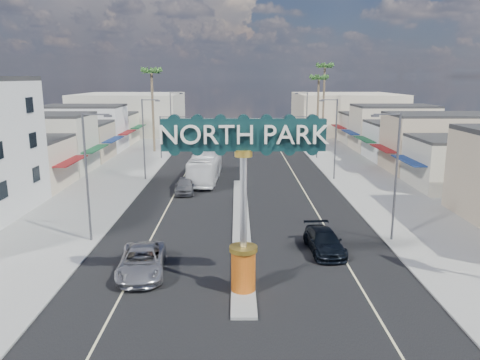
{
  "coord_description": "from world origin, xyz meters",
  "views": [
    {
      "loc": [
        -0.34,
        -21.27,
        11.35
      ],
      "look_at": [
        -0.12,
        9.01,
        4.65
      ],
      "focal_mm": 35.0,
      "sensor_mm": 36.0,
      "label": 1
    }
  ],
  "objects_px": {
    "streetlight_l_mid": "(145,135)",
    "streetlight_l_near": "(89,171)",
    "traffic_signal_left": "(173,129)",
    "streetlight_r_far": "(306,118)",
    "palm_right_far": "(325,71)",
    "car_parked_left": "(185,185)",
    "streetlight_r_near": "(394,171)",
    "streetlight_r_mid": "(334,135)",
    "streetlight_l_far": "(172,118)",
    "city_bus": "(205,166)",
    "palm_left_far": "(152,76)",
    "suv_left": "(142,261)",
    "suv_right": "(324,241)",
    "gateway_sign": "(243,185)",
    "palm_right_mid": "(319,81)",
    "traffic_signal_right": "(305,128)"
  },
  "relations": [
    {
      "from": "streetlight_l_far",
      "to": "palm_left_far",
      "type": "bearing_deg",
      "value": -142.08
    },
    {
      "from": "gateway_sign",
      "to": "streetlight_r_far",
      "type": "bearing_deg",
      "value": 78.22
    },
    {
      "from": "streetlight_l_near",
      "to": "car_parked_left",
      "type": "xyz_separation_m",
      "value": [
        4.93,
        14.05,
        -4.28
      ]
    },
    {
      "from": "streetlight_l_mid",
      "to": "city_bus",
      "type": "distance_m",
      "value": 7.46
    },
    {
      "from": "streetlight_r_near",
      "to": "streetlight_r_far",
      "type": "height_order",
      "value": "same"
    },
    {
      "from": "streetlight_l_far",
      "to": "palm_right_mid",
      "type": "bearing_deg",
      "value": 9.69
    },
    {
      "from": "traffic_signal_left",
      "to": "city_bus",
      "type": "distance_m",
      "value": 15.37
    },
    {
      "from": "palm_left_far",
      "to": "suv_left",
      "type": "bearing_deg",
      "value": -81.16
    },
    {
      "from": "streetlight_l_far",
      "to": "streetlight_l_mid",
      "type": "bearing_deg",
      "value": -90.0
    },
    {
      "from": "streetlight_r_near",
      "to": "car_parked_left",
      "type": "bearing_deg",
      "value": 138.59
    },
    {
      "from": "streetlight_r_near",
      "to": "streetlight_r_mid",
      "type": "relative_size",
      "value": 1.0
    },
    {
      "from": "suv_right",
      "to": "streetlight_r_far",
      "type": "bearing_deg",
      "value": 79.5
    },
    {
      "from": "traffic_signal_right",
      "to": "streetlight_r_mid",
      "type": "bearing_deg",
      "value": -84.9
    },
    {
      "from": "palm_right_mid",
      "to": "suv_left",
      "type": "bearing_deg",
      "value": -110.15
    },
    {
      "from": "streetlight_l_mid",
      "to": "gateway_sign",
      "type": "bearing_deg",
      "value": -69.58
    },
    {
      "from": "gateway_sign",
      "to": "suv_right",
      "type": "height_order",
      "value": "gateway_sign"
    },
    {
      "from": "car_parked_left",
      "to": "city_bus",
      "type": "xyz_separation_m",
      "value": [
        1.67,
        5.79,
        0.83
      ]
    },
    {
      "from": "streetlight_r_far",
      "to": "palm_left_far",
      "type": "xyz_separation_m",
      "value": [
        -23.43,
        -2.0,
        6.43
      ]
    },
    {
      "from": "traffic_signal_left",
      "to": "palm_left_far",
      "type": "xyz_separation_m",
      "value": [
        -3.82,
        6.01,
        7.22
      ]
    },
    {
      "from": "gateway_sign",
      "to": "car_parked_left",
      "type": "xyz_separation_m",
      "value": [
        -5.5,
        22.07,
        -5.14
      ]
    },
    {
      "from": "streetlight_l_far",
      "to": "streetlight_r_mid",
      "type": "relative_size",
      "value": 1.0
    },
    {
      "from": "traffic_signal_right",
      "to": "palm_left_far",
      "type": "xyz_separation_m",
      "value": [
        -22.18,
        6.01,
        7.22
      ]
    },
    {
      "from": "gateway_sign",
      "to": "traffic_signal_left",
      "type": "distance_m",
      "value": 43.04
    },
    {
      "from": "streetlight_r_near",
      "to": "palm_left_far",
      "type": "relative_size",
      "value": 0.69
    },
    {
      "from": "streetlight_r_near",
      "to": "streetlight_l_mid",
      "type": "bearing_deg",
      "value": 136.21
    },
    {
      "from": "streetlight_r_mid",
      "to": "car_parked_left",
      "type": "relative_size",
      "value": 1.95
    },
    {
      "from": "palm_right_mid",
      "to": "city_bus",
      "type": "relative_size",
      "value": 1.05
    },
    {
      "from": "streetlight_l_mid",
      "to": "streetlight_l_near",
      "type": "bearing_deg",
      "value": -90.0
    },
    {
      "from": "streetlight_l_near",
      "to": "suv_right",
      "type": "xyz_separation_m",
      "value": [
        15.86,
        -2.09,
        -4.33
      ]
    },
    {
      "from": "palm_right_far",
      "to": "car_parked_left",
      "type": "distance_m",
      "value": 44.67
    },
    {
      "from": "suv_left",
      "to": "traffic_signal_left",
      "type": "bearing_deg",
      "value": 89.11
    },
    {
      "from": "streetlight_l_far",
      "to": "suv_right",
      "type": "xyz_separation_m",
      "value": [
        15.86,
        -44.09,
        -4.33
      ]
    },
    {
      "from": "traffic_signal_right",
      "to": "streetlight_l_far",
      "type": "distance_m",
      "value": 21.2
    },
    {
      "from": "traffic_signal_left",
      "to": "streetlight_l_near",
      "type": "bearing_deg",
      "value": -92.1
    },
    {
      "from": "streetlight_l_near",
      "to": "streetlight_r_mid",
      "type": "distance_m",
      "value": 28.9
    },
    {
      "from": "streetlight_r_near",
      "to": "suv_right",
      "type": "xyz_separation_m",
      "value": [
        -5.01,
        -2.09,
        -4.33
      ]
    },
    {
      "from": "palm_right_far",
      "to": "suv_left",
      "type": "xyz_separation_m",
      "value": [
        -20.91,
        -57.55,
        -11.6
      ]
    },
    {
      "from": "traffic_signal_left",
      "to": "traffic_signal_right",
      "type": "distance_m",
      "value": 18.37
    },
    {
      "from": "traffic_signal_left",
      "to": "streetlight_r_near",
      "type": "xyz_separation_m",
      "value": [
        19.62,
        -33.99,
        0.79
      ]
    },
    {
      "from": "traffic_signal_left",
      "to": "streetlight_r_mid",
      "type": "relative_size",
      "value": 0.67
    },
    {
      "from": "streetlight_r_far",
      "to": "suv_right",
      "type": "bearing_deg",
      "value": -96.48
    },
    {
      "from": "palm_right_far",
      "to": "suv_right",
      "type": "relative_size",
      "value": 2.79
    },
    {
      "from": "traffic_signal_left",
      "to": "streetlight_l_far",
      "type": "xyz_separation_m",
      "value": [
        -1.25,
        8.01,
        0.79
      ]
    },
    {
      "from": "streetlight_l_far",
      "to": "palm_left_far",
      "type": "relative_size",
      "value": 0.69
    },
    {
      "from": "traffic_signal_left",
      "to": "streetlight_r_far",
      "type": "xyz_separation_m",
      "value": [
        19.62,
        8.01,
        0.79
      ]
    },
    {
      "from": "gateway_sign",
      "to": "traffic_signal_left",
      "type": "xyz_separation_m",
      "value": [
        -9.18,
        42.02,
        -1.65
      ]
    },
    {
      "from": "streetlight_l_mid",
      "to": "palm_left_far",
      "type": "bearing_deg",
      "value": 97.31
    },
    {
      "from": "streetlight_l_mid",
      "to": "streetlight_l_far",
      "type": "distance_m",
      "value": 22.0
    },
    {
      "from": "traffic_signal_left",
      "to": "streetlight_r_mid",
      "type": "height_order",
      "value": "streetlight_r_mid"
    },
    {
      "from": "streetlight_r_far",
      "to": "city_bus",
      "type": "height_order",
      "value": "streetlight_r_far"
    }
  ]
}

